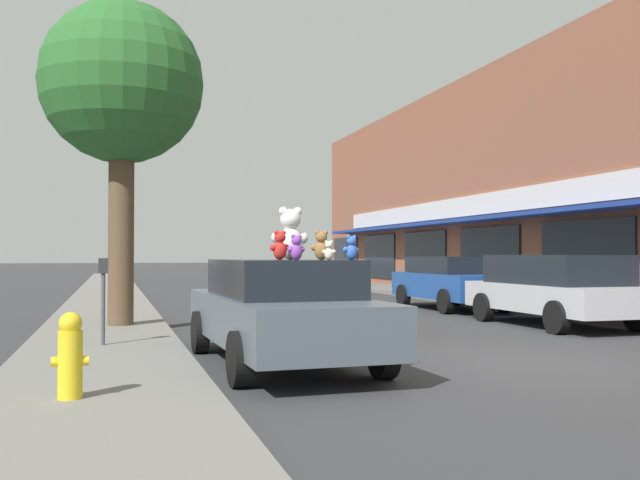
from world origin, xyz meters
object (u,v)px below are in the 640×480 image
(teddy_bear_cream, at_px, (329,251))
(teddy_bear_giant, at_px, (290,234))
(fire_hydrant, at_px, (70,355))
(teddy_bear_red, at_px, (280,246))
(plush_art_car, at_px, (281,309))
(parked_car_far_right, at_px, (451,281))
(parked_car_far_center, at_px, (555,287))
(teddy_bear_blue, at_px, (351,248))
(teddy_bear_brown, at_px, (321,246))
(teddy_bear_purple, at_px, (296,248))
(street_tree, at_px, (122,86))
(parking_meter, at_px, (103,289))

(teddy_bear_cream, bearing_deg, teddy_bear_giant, -44.37)
(fire_hydrant, bearing_deg, teddy_bear_red, 40.03)
(plush_art_car, xyz_separation_m, parked_car_far_right, (6.58, 8.12, 0.02))
(parked_car_far_center, distance_m, fire_hydrant, 10.79)
(teddy_bear_blue, distance_m, teddy_bear_brown, 0.46)
(plush_art_car, bearing_deg, parked_car_far_center, 25.85)
(plush_art_car, distance_m, teddy_bear_purple, 1.32)
(parked_car_far_center, relative_size, street_tree, 0.71)
(teddy_bear_blue, bearing_deg, teddy_bear_red, -58.65)
(teddy_bear_brown, distance_m, teddy_bear_purple, 0.59)
(teddy_bear_cream, bearing_deg, teddy_bear_red, -18.71)
(parked_car_far_center, height_order, street_tree, street_tree)
(teddy_bear_purple, xyz_separation_m, fire_hydrant, (-2.47, -1.28, -1.01))
(plush_art_car, xyz_separation_m, fire_hydrant, (-2.53, -2.34, -0.21))
(teddy_bear_brown, distance_m, teddy_bear_red, 0.58)
(teddy_bear_brown, height_order, teddy_bear_cream, teddy_bear_brown)
(teddy_bear_cream, xyz_separation_m, parked_car_far_center, (6.16, 4.25, -0.72))
(teddy_bear_purple, distance_m, parking_meter, 3.56)
(teddy_bear_blue, distance_m, fire_hydrant, 3.58)
(parked_car_far_center, xyz_separation_m, street_tree, (-8.58, 1.25, 3.87))
(parked_car_far_right, bearing_deg, teddy_bear_purple, -125.89)
(teddy_bear_blue, xyz_separation_m, teddy_bear_red, (-0.73, 0.73, 0.04))
(parked_car_far_center, distance_m, parked_car_far_right, 4.68)
(teddy_bear_red, bearing_deg, plush_art_car, -123.38)
(teddy_bear_cream, relative_size, parked_car_far_center, 0.06)
(teddy_bear_cream, height_order, teddy_bear_red, teddy_bear_red)
(plush_art_car, bearing_deg, teddy_bear_blue, -59.49)
(teddy_bear_red, height_order, fire_hydrant, teddy_bear_red)
(teddy_bear_purple, bearing_deg, plush_art_car, -102.94)
(plush_art_car, xyz_separation_m, teddy_bear_purple, (-0.06, -1.05, 0.80))
(plush_art_car, relative_size, teddy_bear_blue, 15.34)
(teddy_bear_giant, xyz_separation_m, teddy_bear_purple, (-0.20, -1.10, -0.19))
(plush_art_car, xyz_separation_m, parked_car_far_center, (6.58, 3.45, 0.05))
(parked_car_far_right, bearing_deg, parking_meter, -143.93)
(teddy_bear_blue, bearing_deg, street_tree, -78.44)
(parked_car_far_center, bearing_deg, plush_art_car, -152.35)
(teddy_bear_giant, distance_m, parked_car_far_center, 7.34)
(plush_art_car, relative_size, teddy_bear_red, 12.36)
(plush_art_car, distance_m, teddy_bear_cream, 1.19)
(teddy_bear_giant, height_order, fire_hydrant, teddy_bear_giant)
(teddy_bear_brown, relative_size, street_tree, 0.06)
(plush_art_car, relative_size, teddy_bear_giant, 6.63)
(teddy_bear_brown, xyz_separation_m, fire_hydrant, (-2.90, -1.68, -1.04))
(parked_car_far_right, bearing_deg, teddy_bear_giant, -128.58)
(teddy_bear_brown, distance_m, parking_meter, 3.58)
(teddy_bear_red, bearing_deg, parked_car_far_right, -145.41)
(teddy_bear_red, bearing_deg, teddy_bear_blue, 117.67)
(teddy_bear_giant, distance_m, teddy_bear_brown, 0.76)
(teddy_bear_brown, relative_size, fire_hydrant, 0.47)
(teddy_bear_purple, bearing_deg, parked_car_far_right, -135.59)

